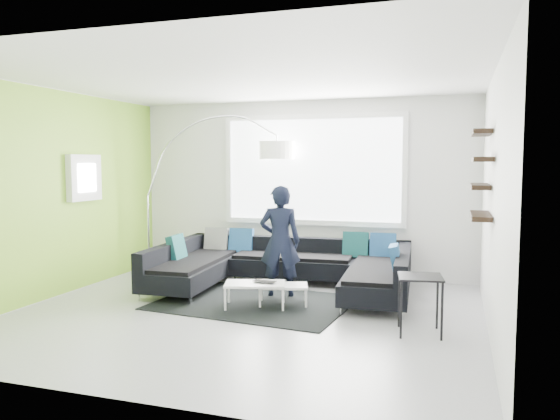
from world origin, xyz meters
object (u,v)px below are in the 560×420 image
at_px(side_table, 420,305).
at_px(laptop, 263,283).
at_px(arc_lamp, 147,196).
at_px(person, 280,241).
at_px(coffee_table, 269,294).
at_px(sectional_sofa, 282,268).

relative_size(side_table, laptop, 1.96).
height_order(arc_lamp, laptop, arc_lamp).
xyz_separation_m(arc_lamp, person, (2.47, -0.71, -0.53)).
bearing_deg(coffee_table, sectional_sofa, 79.21).
relative_size(sectional_sofa, laptop, 11.37).
bearing_deg(arc_lamp, coffee_table, -37.11).
distance_m(sectional_sofa, laptop, 0.92).
bearing_deg(side_table, arc_lamp, 157.65).
height_order(person, laptop, person).
xyz_separation_m(sectional_sofa, person, (0.05, -0.25, 0.42)).
bearing_deg(coffee_table, person, 76.90).
xyz_separation_m(sectional_sofa, side_table, (1.96, -1.35, -0.02)).
distance_m(sectional_sofa, side_table, 2.38).
height_order(coffee_table, laptop, laptop).
distance_m(coffee_table, arc_lamp, 3.02).
bearing_deg(sectional_sofa, coffee_table, -87.51).
height_order(sectional_sofa, person, person).
distance_m(person, laptop, 0.80).
xyz_separation_m(arc_lamp, laptop, (2.47, -1.38, -0.95)).
distance_m(coffee_table, side_table, 1.97).
bearing_deg(arc_lamp, sectional_sofa, -21.16).
relative_size(person, laptop, 4.76).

